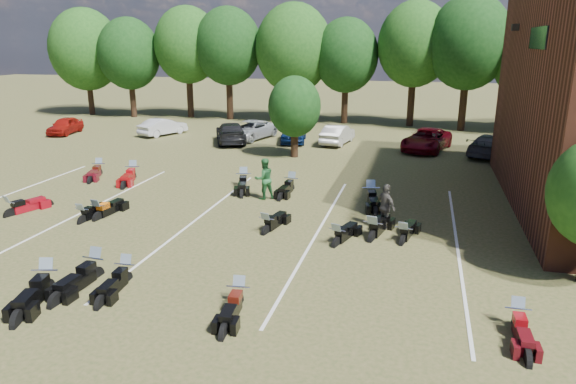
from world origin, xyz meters
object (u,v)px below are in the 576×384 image
(car_0, at_px, (65,126))
(motorcycle_7, at_px, (11,216))
(motorcycle_3, at_px, (96,278))
(motorcycle_14, at_px, (100,175))
(car_4, at_px, (294,132))
(person_grey, at_px, (386,207))
(person_green, at_px, (264,179))

(car_0, xyz_separation_m, motorcycle_7, (10.52, -17.27, -0.64))
(motorcycle_3, xyz_separation_m, motorcycle_14, (-7.29, 10.97, 0.00))
(car_0, bearing_deg, motorcycle_14, -56.58)
(car_0, relative_size, motorcycle_7, 1.70)
(car_0, distance_m, motorcycle_3, 27.54)
(motorcycle_3, bearing_deg, motorcycle_7, 150.32)
(car_4, height_order, person_grey, person_grey)
(motorcycle_14, bearing_deg, motorcycle_3, -74.18)
(person_grey, relative_size, motorcycle_14, 0.78)
(person_green, height_order, person_grey, person_green)
(motorcycle_7, height_order, motorcycle_14, motorcycle_14)
(person_grey, bearing_deg, car_0, 15.38)
(car_4, distance_m, person_grey, 17.92)
(motorcycle_3, height_order, motorcycle_7, motorcycle_3)
(motorcycle_7, bearing_deg, car_0, -39.69)
(car_4, relative_size, motorcycle_7, 1.89)
(car_0, height_order, motorcycle_14, car_0)
(person_grey, relative_size, motorcycle_7, 0.80)
(motorcycle_3, xyz_separation_m, motorcycle_7, (-6.80, 4.14, 0.00))
(motorcycle_14, bearing_deg, person_grey, -33.92)
(person_green, relative_size, person_grey, 1.07)
(person_green, distance_m, motorcycle_7, 10.61)
(person_green, distance_m, motorcycle_3, 9.46)
(person_green, bearing_deg, motorcycle_3, 36.20)
(person_green, bearing_deg, motorcycle_14, -49.06)
(person_green, bearing_deg, car_4, -119.53)
(person_green, bearing_deg, car_0, -69.95)
(car_4, xyz_separation_m, person_green, (2.06, -13.65, 0.23))
(car_4, relative_size, person_green, 2.21)
(person_grey, bearing_deg, motorcycle_3, 84.36)
(person_grey, height_order, motorcycle_7, person_grey)
(car_0, height_order, person_green, person_green)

